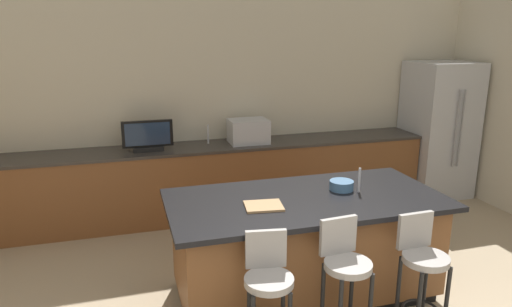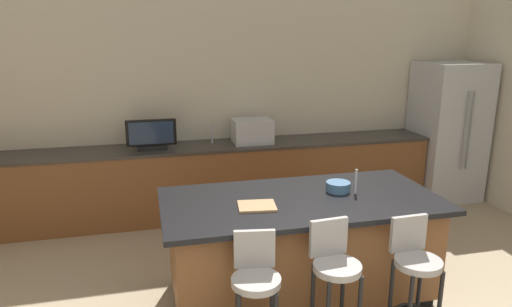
{
  "view_description": "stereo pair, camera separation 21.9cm",
  "coord_description": "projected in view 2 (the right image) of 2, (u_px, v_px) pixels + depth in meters",
  "views": [
    {
      "loc": [
        -1.23,
        -1.46,
        2.3
      ],
      "look_at": [
        0.08,
        2.98,
        1.05
      ],
      "focal_mm": 32.48,
      "sensor_mm": 36.0,
      "label": 1
    },
    {
      "loc": [
        -1.01,
        -1.52,
        2.3
      ],
      "look_at": [
        0.08,
        2.98,
        1.05
      ],
      "focal_mm": 32.48,
      "sensor_mm": 36.0,
      "label": 2
    }
  ],
  "objects": [
    {
      "name": "bar_stool_center",
      "position": [
        334.0,
        277.0,
        3.29
      ],
      "size": [
        0.34,
        0.35,
        0.99
      ],
      "rotation": [
        0.0,
        0.0,
        0.08
      ],
      "color": "gray",
      "rests_on": "ground_plane"
    },
    {
      "name": "bar_stool_left",
      "position": [
        256.0,
        289.0,
        3.18
      ],
      "size": [
        0.34,
        0.36,
        0.96
      ],
      "rotation": [
        0.0,
        0.0,
        -0.16
      ],
      "color": "gray",
      "rests_on": "ground_plane"
    },
    {
      "name": "wall_back",
      "position": [
        225.0,
        97.0,
        5.98
      ],
      "size": [
        7.47,
        0.12,
        2.9
      ],
      "primitive_type": "cube",
      "color": "beige",
      "rests_on": "ground_plane"
    },
    {
      "name": "fruit_bowl",
      "position": [
        338.0,
        187.0,
        4.07
      ],
      "size": [
        0.21,
        0.21,
        0.08
      ],
      "primitive_type": "cylinder",
      "color": "#3F668C",
      "rests_on": "kitchen_island"
    },
    {
      "name": "sink_faucet_back",
      "position": [
        212.0,
        134.0,
        5.77
      ],
      "size": [
        0.02,
        0.02,
        0.24
      ],
      "primitive_type": "cylinder",
      "color": "#B2B2B7",
      "rests_on": "counter_back"
    },
    {
      "name": "tv_remote",
      "position": [
        341.0,
        184.0,
        4.23
      ],
      "size": [
        0.09,
        0.18,
        0.02
      ],
      "primitive_type": "cube",
      "rotation": [
        0.0,
        0.0,
        -0.3
      ],
      "color": "black",
      "rests_on": "kitchen_island"
    },
    {
      "name": "cutting_board",
      "position": [
        257.0,
        206.0,
        3.71
      ],
      "size": [
        0.33,
        0.28,
        0.02
      ],
      "primitive_type": "cube",
      "rotation": [
        0.0,
        0.0,
        -0.13
      ],
      "color": "#A87F51",
      "rests_on": "kitchen_island"
    },
    {
      "name": "bar_stool_right",
      "position": [
        414.0,
        271.0,
        3.4
      ],
      "size": [
        0.34,
        0.34,
        0.97
      ],
      "rotation": [
        0.0,
        0.0,
        0.03
      ],
      "color": "gray",
      "rests_on": "ground_plane"
    },
    {
      "name": "tv_monitor",
      "position": [
        151.0,
        136.0,
        5.45
      ],
      "size": [
        0.58,
        0.16,
        0.36
      ],
      "color": "black",
      "rests_on": "counter_back"
    },
    {
      "name": "microwave",
      "position": [
        252.0,
        131.0,
        5.78
      ],
      "size": [
        0.48,
        0.36,
        0.3
      ],
      "primitive_type": "cube",
      "color": "#B7BABF",
      "rests_on": "counter_back"
    },
    {
      "name": "counter_back",
      "position": [
        227.0,
        179.0,
        5.86
      ],
      "size": [
        5.3,
        0.62,
        0.92
      ],
      "color": "brown",
      "rests_on": "ground_plane"
    },
    {
      "name": "refrigerator",
      "position": [
        447.0,
        131.0,
        6.36
      ],
      "size": [
        0.83,
        0.8,
        1.87
      ],
      "color": "#B7BABF",
      "rests_on": "ground_plane"
    },
    {
      "name": "sink_faucet_island",
      "position": [
        356.0,
        182.0,
        3.99
      ],
      "size": [
        0.02,
        0.02,
        0.22
      ],
      "primitive_type": "cylinder",
      "color": "#B2B2B7",
      "rests_on": "kitchen_island"
    },
    {
      "name": "kitchen_island",
      "position": [
        300.0,
        247.0,
        4.02
      ],
      "size": [
        2.35,
        1.14,
        0.92
      ],
      "color": "black",
      "rests_on": "ground_plane"
    }
  ]
}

